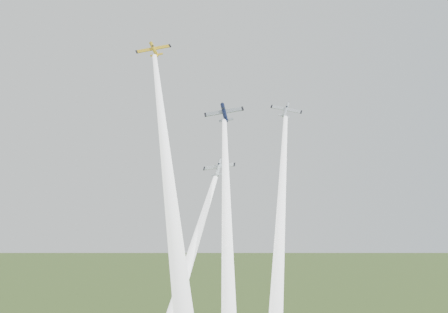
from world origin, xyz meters
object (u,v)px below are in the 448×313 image
Objects in this scene: plane_navy at (224,112)px; plane_silver_low at (219,167)px; plane_yellow at (154,49)px; plane_silver_right at (286,110)px.

plane_navy is 1.31× the size of plane_silver_low.
plane_yellow reaches higher than plane_silver_right.
plane_silver_low is at bearing -46.35° from plane_yellow.
plane_navy is 16.86m from plane_silver_right.
plane_silver_right is at bearing 30.06° from plane_navy.
plane_silver_low is at bearing -122.63° from plane_silver_right.
plane_navy is at bearing 97.62° from plane_silver_low.
plane_silver_low is (-1.77, -8.71, -12.52)m from plane_navy.
plane_yellow is 32.06m from plane_silver_low.
plane_yellow is at bearing 174.74° from plane_navy.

